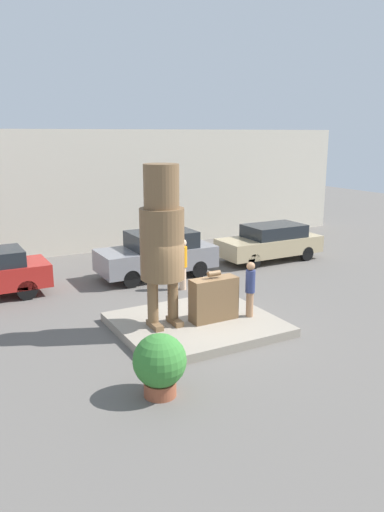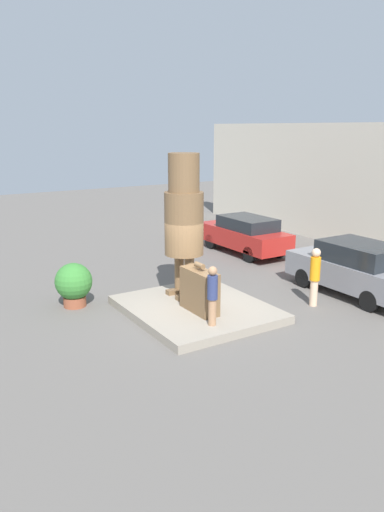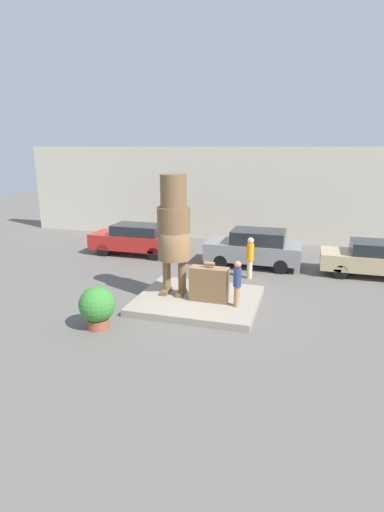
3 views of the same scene
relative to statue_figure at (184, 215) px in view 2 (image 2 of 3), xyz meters
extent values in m
plane|color=#605B56|center=(0.93, -0.15, -2.72)|extent=(60.00, 60.00, 0.00)
cube|color=gray|center=(0.93, -0.15, -2.60)|extent=(4.23, 3.68, 0.24)
cube|color=brown|center=(-0.29, -0.10, -2.41)|extent=(0.23, 0.66, 0.14)
cube|color=brown|center=(0.29, -0.10, -2.41)|extent=(0.23, 0.66, 0.14)
cylinder|color=brown|center=(-0.29, 0.00, -1.77)|extent=(0.29, 0.29, 1.15)
cylinder|color=brown|center=(0.29, 0.00, -1.77)|extent=(0.29, 0.29, 1.15)
cylinder|color=brown|center=(0.00, 0.00, -0.27)|extent=(1.15, 1.15, 1.85)
cylinder|color=brown|center=(0.00, 0.00, 1.21)|extent=(0.90, 0.90, 1.11)
cube|color=brown|center=(1.37, -0.33, -1.89)|extent=(1.33, 0.49, 1.19)
cylinder|color=brown|center=(1.37, -0.33, -1.17)|extent=(0.36, 0.15, 0.15)
cylinder|color=#A87A56|center=(2.39, -0.59, -2.13)|extent=(0.20, 0.20, 0.71)
cylinder|color=navy|center=(2.39, -0.59, -1.47)|extent=(0.27, 0.27, 0.63)
sphere|color=#A87A56|center=(2.39, -0.59, -1.03)|extent=(0.24, 0.24, 0.24)
cube|color=#B2231E|center=(-4.03, 5.36, -2.03)|extent=(4.43, 1.71, 0.75)
cube|color=#1E2328|center=(-3.81, 5.36, -1.40)|extent=(2.44, 1.54, 0.50)
cylinder|color=black|center=(-5.41, 4.60, -2.40)|extent=(0.65, 0.18, 0.65)
cylinder|color=black|center=(-5.41, 6.13, -2.40)|extent=(0.65, 0.18, 0.65)
cylinder|color=black|center=(-2.66, 4.60, -2.40)|extent=(0.65, 0.18, 0.65)
cylinder|color=black|center=(-2.66, 6.13, -2.40)|extent=(0.65, 0.18, 0.65)
cube|color=gray|center=(2.11, 5.02, -2.01)|extent=(4.33, 1.86, 0.79)
cube|color=#1E2328|center=(2.33, 5.02, -1.32)|extent=(2.38, 1.67, 0.60)
cylinder|color=black|center=(0.77, 4.19, -2.41)|extent=(0.63, 0.18, 0.63)
cylinder|color=black|center=(0.77, 5.86, -2.41)|extent=(0.63, 0.18, 0.63)
cylinder|color=black|center=(3.45, 4.19, -2.41)|extent=(0.63, 0.18, 0.63)
cylinder|color=brown|center=(-1.47, -2.93, -2.57)|extent=(0.67, 0.67, 0.30)
sphere|color=#387F33|center=(-1.47, -2.93, -1.95)|extent=(1.10, 1.10, 1.10)
cylinder|color=beige|center=(2.24, 3.16, -2.33)|extent=(0.23, 0.23, 0.80)
cylinder|color=orange|center=(2.24, 3.16, -1.57)|extent=(0.30, 0.30, 0.71)
sphere|color=beige|center=(2.24, 3.16, -1.09)|extent=(0.27, 0.27, 0.27)
camera|label=1|loc=(-5.33, -11.36, 2.50)|focal=35.00mm
camera|label=2|loc=(12.34, -7.36, 2.46)|focal=35.00mm
camera|label=3|loc=(4.49, -12.89, 2.66)|focal=28.00mm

